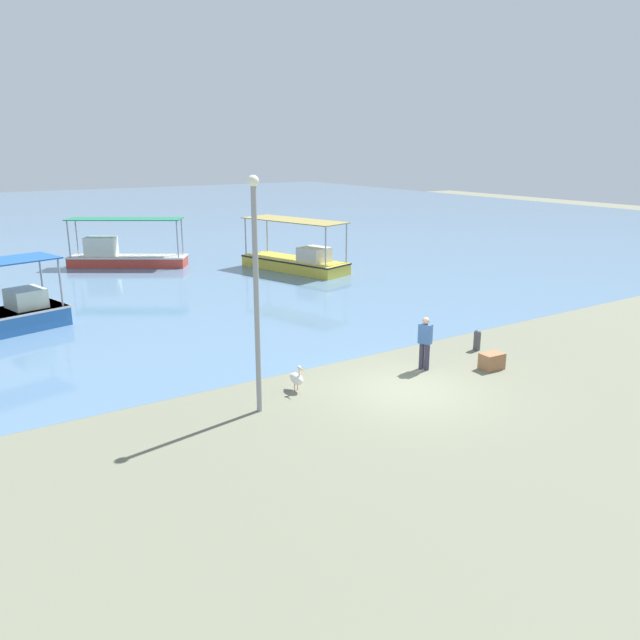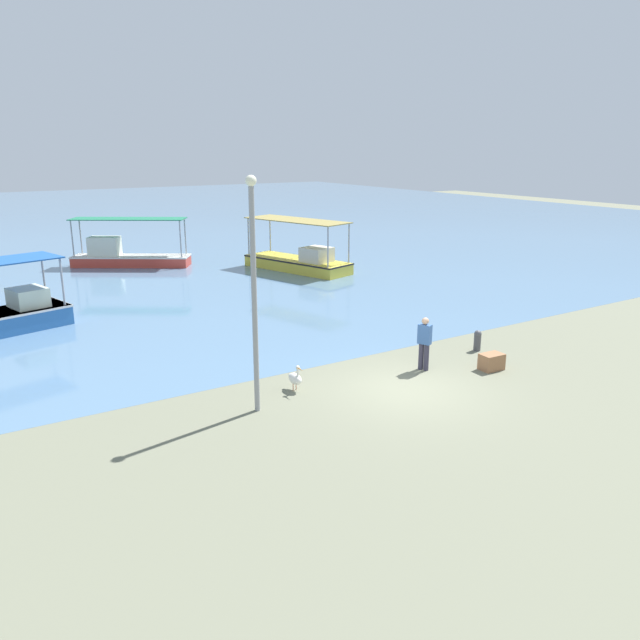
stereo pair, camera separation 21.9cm
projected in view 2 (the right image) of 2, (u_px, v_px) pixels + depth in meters
name	position (u px, v px, depth m)	size (l,w,h in m)	color
ground	(406.00, 389.00, 17.89)	(120.00, 120.00, 0.00)	#6D6F59
harbor_water	(67.00, 222.00, 56.98)	(110.00, 90.00, 0.00)	slate
fishing_boat_outer	(126.00, 255.00, 36.12)	(6.44, 4.91, 2.75)	#C63E31
fishing_boat_far_left	(5.00, 315.00, 23.37)	(5.03, 3.05, 2.68)	#2F69AE
fishing_boat_near_left	(300.00, 260.00, 34.82)	(3.87, 6.82, 2.81)	gold
pelican	(295.00, 378.00, 17.72)	(0.28, 0.80, 0.80)	#E0997A
lamp_post	(254.00, 285.00, 15.56)	(0.28, 0.28, 6.08)	gray
mooring_bollard	(477.00, 340.00, 21.20)	(0.25, 0.25, 0.72)	#47474C
fisherman_standing	(424.00, 342.00, 19.23)	(0.36, 0.45, 1.69)	#343144
cargo_crate	(492.00, 362.00, 19.42)	(0.72, 0.49, 0.51)	#976743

